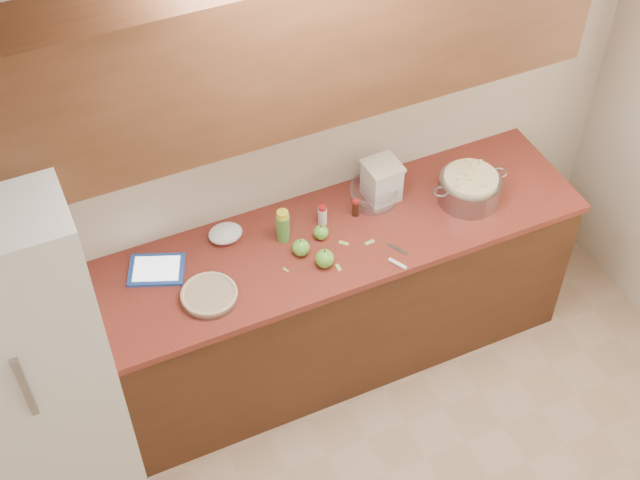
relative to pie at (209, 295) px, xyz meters
name	(u,v)px	position (x,y,z in m)	size (l,w,h in m)	color
room_shell	(499,448)	(0.60, -1.35, 0.36)	(3.60, 3.60, 3.60)	tan
counter_run	(320,302)	(0.60, 0.12, -0.48)	(2.64, 0.68, 0.92)	#4A2514
upper_cabinets	(304,39)	(0.60, 0.28, 1.01)	(2.60, 0.34, 0.70)	brown
fridge	(19,349)	(-0.84, 0.09, -0.04)	(0.70, 0.70, 1.80)	white
pie	(209,295)	(0.00, 0.00, 0.00)	(0.27, 0.27, 0.04)	silver
colander	(469,188)	(1.39, 0.08, 0.05)	(0.41, 0.31, 0.15)	gray
flour_canister	(382,180)	(1.00, 0.28, 0.08)	(0.18, 0.18, 0.21)	silver
tablet	(157,270)	(-0.17, 0.26, -0.01)	(0.31, 0.28, 0.02)	#21469F
paring_knife	(398,262)	(0.87, -0.16, -0.01)	(0.11, 0.19, 0.02)	gray
lemon_bottle	(283,226)	(0.45, 0.20, 0.06)	(0.07, 0.07, 0.18)	#4C8C38
cinnamon_shaker	(322,215)	(0.66, 0.23, 0.03)	(0.04, 0.04, 0.11)	beige
vanilla_bottle	(356,208)	(0.83, 0.21, 0.03)	(0.04, 0.04, 0.10)	black
mixing_bowl	(374,193)	(0.96, 0.26, 0.03)	(0.24, 0.24, 0.09)	silver
paper_towel	(225,233)	(0.20, 0.32, 0.01)	(0.16, 0.13, 0.07)	white
apple_left	(301,248)	(0.48, 0.08, 0.02)	(0.08, 0.08, 0.10)	#5DA932
apple_center	(321,232)	(0.61, 0.14, 0.01)	(0.07, 0.07, 0.09)	#5DA932
apple_front	(325,259)	(0.55, -0.03, 0.02)	(0.09, 0.09, 0.10)	#5DA932
peel_a	(327,263)	(0.57, -0.02, -0.02)	(0.04, 0.02, 0.00)	#93BF5D
peel_b	(338,268)	(0.61, -0.07, -0.02)	(0.04, 0.02, 0.00)	#93BF5D
peel_c	(286,270)	(0.38, 0.02, -0.02)	(0.03, 0.01, 0.00)	#93BF5D
peel_d	(344,243)	(0.69, 0.06, -0.02)	(0.05, 0.02, 0.00)	#93BF5D
peel_e	(370,242)	(0.81, 0.01, -0.02)	(0.05, 0.02, 0.00)	#93BF5D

